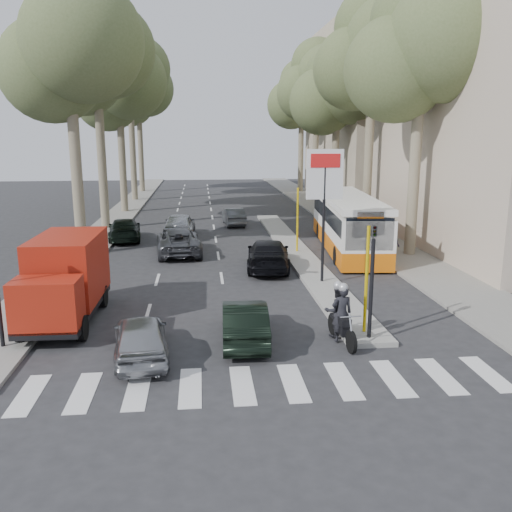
{
  "coord_description": "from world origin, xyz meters",
  "views": [
    {
      "loc": [
        -1.74,
        -16.56,
        6.17
      ],
      "look_at": [
        0.33,
        3.66,
        1.6
      ],
      "focal_mm": 38.0,
      "sensor_mm": 36.0,
      "label": 1
    }
  ],
  "objects": [
    {
      "name": "billboard",
      "position": [
        3.25,
        5.0,
        3.7
      ],
      "size": [
        1.5,
        12.1,
        5.6
      ],
      "color": "yellow",
      "rests_on": "ground"
    },
    {
      "name": "ground",
      "position": [
        0.0,
        0.0,
        0.0
      ],
      "size": [
        120.0,
        120.0,
        0.0
      ],
      "primitive_type": "plane",
      "color": "#28282B",
      "rests_on": "ground"
    },
    {
      "name": "tree_l_d",
      "position": [
        -7.87,
        36.11,
        11.76
      ],
      "size": [
        7.4,
        7.2,
        15.66
      ],
      "color": "#6B604C",
      "rests_on": "ground"
    },
    {
      "name": "queue_car_e",
      "position": [
        -6.3,
        15.82,
        0.65
      ],
      "size": [
        2.36,
        4.69,
        1.31
      ],
      "primitive_type": "imported",
      "rotation": [
        0.0,
        0.0,
        3.26
      ],
      "color": "black",
      "rests_on": "ground"
    },
    {
      "name": "motorcycle",
      "position": [
        2.38,
        -1.26,
        0.86
      ],
      "size": [
        0.86,
        2.22,
        1.89
      ],
      "rotation": [
        0.0,
        0.0,
        0.1
      ],
      "color": "black",
      "rests_on": "ground"
    },
    {
      "name": "city_bus",
      "position": [
        6.2,
        11.92,
        1.55
      ],
      "size": [
        3.48,
        11.38,
        2.95
      ],
      "rotation": [
        0.0,
        0.0,
        -0.09
      ],
      "color": "orange",
      "rests_on": "ground"
    },
    {
      "name": "median_left",
      "position": [
        -8.0,
        28.0,
        0.06
      ],
      "size": [
        2.4,
        64.0,
        0.12
      ],
      "primitive_type": "cube",
      "color": "gray",
      "rests_on": "ground"
    },
    {
      "name": "traffic_island",
      "position": [
        3.25,
        11.0,
        0.08
      ],
      "size": [
        1.5,
        26.0,
        0.16
      ],
      "primitive_type": "cube",
      "color": "gray",
      "rests_on": "ground"
    },
    {
      "name": "red_truck",
      "position": [
        -6.3,
        1.48,
        1.49
      ],
      "size": [
        2.11,
        5.33,
        2.82
      ],
      "rotation": [
        0.0,
        0.0,
        -0.02
      ],
      "color": "black",
      "rests_on": "ground"
    },
    {
      "name": "dark_hatchback",
      "position": [
        -0.5,
        -1.0,
        0.63
      ],
      "size": [
        1.47,
        3.86,
        1.26
      ],
      "primitive_type": "imported",
      "rotation": [
        0.0,
        0.0,
        3.1
      ],
      "color": "black",
      "rests_on": "ground"
    },
    {
      "name": "traffic_light_island",
      "position": [
        3.25,
        -1.5,
        2.49
      ],
      "size": [
        0.16,
        0.41,
        3.6
      ],
      "color": "black",
      "rests_on": "ground"
    },
    {
      "name": "tree_l_a",
      "position": [
        -7.87,
        12.11,
        10.38
      ],
      "size": [
        7.4,
        7.2,
        14.1
      ],
      "color": "#6B604C",
      "rests_on": "ground"
    },
    {
      "name": "tree_r_e",
      "position": [
        9.23,
        42.11,
        10.38
      ],
      "size": [
        7.4,
        7.2,
        14.1
      ],
      "color": "#6B604C",
      "rests_on": "ground"
    },
    {
      "name": "queue_car_c",
      "position": [
        -3.08,
        16.58,
        0.75
      ],
      "size": [
        1.98,
        4.49,
        1.5
      ],
      "primitive_type": "imported",
      "rotation": [
        0.0,
        0.0,
        3.1
      ],
      "color": "#A2A6AA",
      "rests_on": "ground"
    },
    {
      "name": "queue_car_d",
      "position": [
        0.5,
        20.68,
        0.6
      ],
      "size": [
        1.56,
        3.73,
        1.2
      ],
      "primitive_type": "imported",
      "rotation": [
        0.0,
        0.0,
        3.22
      ],
      "color": "#45484C",
      "rests_on": "ground"
    },
    {
      "name": "sidewalk_right",
      "position": [
        8.6,
        25.0,
        0.06
      ],
      "size": [
        3.2,
        70.0,
        0.12
      ],
      "primitive_type": "cube",
      "color": "gray",
      "rests_on": "ground"
    },
    {
      "name": "silver_hatchback",
      "position": [
        -3.5,
        -2.0,
        0.62
      ],
      "size": [
        1.91,
        3.82,
        1.25
      ],
      "primitive_type": "imported",
      "rotation": [
        0.0,
        0.0,
        3.26
      ],
      "color": "#9A9CA1",
      "rests_on": "ground"
    },
    {
      "name": "pedestrian_far",
      "position": [
        7.2,
        10.03,
        0.88
      ],
      "size": [
        1.06,
        0.9,
        1.52
      ],
      "primitive_type": "imported",
      "rotation": [
        0.0,
        0.0,
        3.71
      ],
      "color": "brown",
      "rests_on": "sidewalk_right"
    },
    {
      "name": "tree_l_c",
      "position": [
        -7.77,
        28.11,
        10.04
      ],
      "size": [
        7.4,
        7.2,
        13.71
      ],
      "color": "#6B604C",
      "rests_on": "ground"
    },
    {
      "name": "tree_r_d",
      "position": [
        9.13,
        34.11,
        11.07
      ],
      "size": [
        7.4,
        7.2,
        14.88
      ],
      "color": "#6B604C",
      "rests_on": "ground"
    },
    {
      "name": "tree_r_a",
      "position": [
        9.13,
        10.11,
        10.38
      ],
      "size": [
        7.4,
        7.2,
        14.1
      ],
      "color": "#6B604C",
      "rests_on": "ground"
    },
    {
      "name": "pedestrian_near",
      "position": [
        7.53,
        8.6,
        0.89
      ],
      "size": [
        0.81,
        1.01,
        1.55
      ],
      "primitive_type": "imported",
      "rotation": [
        0.0,
        0.0,
        2.05
      ],
      "color": "#372E45",
      "rests_on": "sidewalk_right"
    },
    {
      "name": "tree_r_b",
      "position": [
        9.23,
        18.11,
        11.42
      ],
      "size": [
        7.4,
        7.2,
        15.27
      ],
      "color": "#6B604C",
      "rests_on": "ground"
    },
    {
      "name": "building_far",
      "position": [
        15.5,
        34.0,
        8.0
      ],
      "size": [
        11.0,
        20.0,
        16.0
      ],
      "primitive_type": "cube",
      "color": "#B7A88E",
      "rests_on": "ground"
    },
    {
      "name": "queue_car_a",
      "position": [
        -2.96,
        11.66,
        0.67
      ],
      "size": [
        2.62,
        4.98,
        1.34
      ],
      "primitive_type": "imported",
      "rotation": [
        0.0,
        0.0,
        3.23
      ],
      "color": "#494B50",
      "rests_on": "ground"
    },
    {
      "name": "tree_r_c",
      "position": [
        9.03,
        26.11,
        9.69
      ],
      "size": [
        7.4,
        7.2,
        13.32
      ],
      "color": "#6B604C",
      "rests_on": "ground"
    },
    {
      "name": "tree_l_b",
      "position": [
        -7.97,
        20.11,
        11.07
      ],
      "size": [
        7.4,
        7.2,
        14.88
      ],
      "color": "#6B604C",
      "rests_on": "ground"
    },
    {
      "name": "queue_car_b",
      "position": [
        1.34,
        7.94,
        0.69
      ],
      "size": [
        2.46,
        4.95,
        1.38
      ],
      "primitive_type": "imported",
      "rotation": [
        0.0,
        0.0,
        3.03
      ],
      "color": "black",
      "rests_on": "ground"
    },
    {
      "name": "tree_l_e",
      "position": [
        -7.97,
        44.11,
        10.73
      ],
      "size": [
        7.4,
        7.2,
        14.49
      ],
      "color": "#6B604C",
      "rests_on": "ground"
    }
  ]
}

